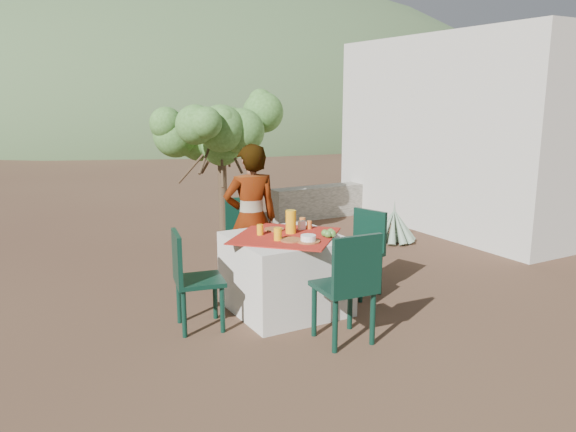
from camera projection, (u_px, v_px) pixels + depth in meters
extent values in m
plane|color=#3E261C|center=(228.00, 316.00, 5.44)|extent=(160.00, 160.00, 0.00)
cube|color=beige|center=(286.00, 273.00, 5.54)|extent=(1.02, 1.02, 0.75)
cube|color=maroon|center=(285.00, 236.00, 5.46)|extent=(1.30, 1.30, 0.01)
cylinder|color=black|center=(235.00, 267.00, 6.22)|extent=(0.05, 0.05, 0.47)
cylinder|color=black|center=(266.00, 265.00, 6.30)|extent=(0.05, 0.05, 0.47)
cylinder|color=black|center=(230.00, 258.00, 6.55)|extent=(0.05, 0.05, 0.47)
cylinder|color=black|center=(260.00, 256.00, 6.64)|extent=(0.05, 0.05, 0.47)
cube|color=black|center=(247.00, 242.00, 6.38)|extent=(0.53, 0.53, 0.04)
cube|color=black|center=(244.00, 217.00, 6.51)|extent=(0.43, 0.15, 0.46)
cylinder|color=black|center=(350.00, 303.00, 5.10)|extent=(0.05, 0.05, 0.49)
cylinder|color=black|center=(314.00, 310.00, 4.95)|extent=(0.05, 0.05, 0.49)
cylinder|color=black|center=(373.00, 317.00, 4.77)|extent=(0.05, 0.05, 0.49)
cylinder|color=black|center=(335.00, 325.00, 4.62)|extent=(0.05, 0.05, 0.49)
cube|color=black|center=(344.00, 287.00, 4.81)|extent=(0.49, 0.49, 0.04)
cube|color=black|center=(357.00, 264.00, 4.57)|extent=(0.46, 0.07, 0.48)
cylinder|color=black|center=(222.00, 309.00, 5.02)|extent=(0.04, 0.04, 0.45)
cylinder|color=black|center=(215.00, 296.00, 5.34)|extent=(0.04, 0.04, 0.45)
cylinder|color=black|center=(184.00, 313.00, 4.92)|extent=(0.04, 0.04, 0.45)
cylinder|color=black|center=(179.00, 300.00, 5.24)|extent=(0.04, 0.04, 0.45)
cube|color=black|center=(199.00, 281.00, 5.08)|extent=(0.49, 0.49, 0.04)
cube|color=black|center=(177.00, 257.00, 4.97)|extent=(0.12, 0.42, 0.44)
cylinder|color=black|center=(336.00, 274.00, 6.00)|extent=(0.04, 0.04, 0.44)
cylinder|color=black|center=(361.00, 281.00, 5.77)|extent=(0.04, 0.04, 0.44)
cylinder|color=black|center=(355.00, 268.00, 6.23)|extent=(0.04, 0.04, 0.44)
cylinder|color=black|center=(380.00, 274.00, 6.00)|extent=(0.04, 0.04, 0.44)
cube|color=black|center=(358.00, 254.00, 5.95)|extent=(0.51, 0.51, 0.04)
cube|color=black|center=(370.00, 230.00, 6.03)|extent=(0.15, 0.41, 0.44)
imported|color=#8C6651|center=(251.00, 219.00, 5.98)|extent=(0.65, 0.49, 1.61)
cylinder|color=#4E3B27|center=(223.00, 195.00, 7.94)|extent=(0.12, 0.12, 1.42)
sphere|color=#376424|center=(222.00, 145.00, 7.79)|extent=(0.61, 0.61, 0.61)
sphere|color=#376424|center=(257.00, 133.00, 8.03)|extent=(0.57, 0.57, 0.57)
sphere|color=#376424|center=(184.00, 139.00, 7.62)|extent=(0.53, 0.53, 0.53)
sphere|color=#376424|center=(213.00, 128.00, 8.28)|extent=(0.55, 0.55, 0.55)
sphere|color=#376424|center=(240.00, 144.00, 7.37)|extent=(0.49, 0.49, 0.49)
sphere|color=gray|center=(393.00, 239.00, 8.20)|extent=(0.21, 0.21, 0.21)
cone|color=gray|center=(394.00, 220.00, 8.14)|extent=(0.12, 0.12, 0.62)
cone|color=gray|center=(400.00, 224.00, 8.24)|extent=(0.38, 0.16, 0.52)
cone|color=gray|center=(395.00, 223.00, 8.29)|extent=(0.31, 0.31, 0.54)
cone|color=gray|center=(389.00, 223.00, 8.29)|extent=(0.16, 0.38, 0.53)
cone|color=gray|center=(385.00, 224.00, 8.24)|extent=(0.24, 0.36, 0.54)
cone|color=gray|center=(384.00, 225.00, 8.15)|extent=(0.36, 0.25, 0.54)
cone|color=gray|center=(387.00, 226.00, 8.07)|extent=(0.38, 0.16, 0.52)
cone|color=gray|center=(393.00, 227.00, 8.03)|extent=(0.31, 0.31, 0.54)
cone|color=gray|center=(399.00, 227.00, 8.03)|extent=(0.16, 0.38, 0.53)
cone|color=gray|center=(403.00, 226.00, 8.08)|extent=(0.24, 0.36, 0.54)
cone|color=gray|center=(403.00, 225.00, 8.16)|extent=(0.36, 0.25, 0.54)
cube|color=beige|center=(494.00, 132.00, 9.33)|extent=(3.20, 4.20, 3.00)
cube|color=gray|center=(338.00, 200.00, 10.00)|extent=(2.60, 0.35, 0.55)
ellipsoid|color=#385731|center=(185.00, 124.00, 41.88)|extent=(48.00, 48.00, 20.00)
ellipsoid|color=slate|center=(302.00, 116.00, 58.05)|extent=(36.00, 36.00, 14.00)
cylinder|color=brown|center=(274.00, 229.00, 5.68)|extent=(0.20, 0.20, 0.01)
cylinder|color=brown|center=(291.00, 240.00, 5.26)|extent=(0.21, 0.21, 0.01)
cylinder|color=#FFA910|center=(260.00, 230.00, 5.47)|extent=(0.06, 0.06, 0.10)
cylinder|color=#FFA910|center=(278.00, 234.00, 5.26)|extent=(0.07, 0.07, 0.12)
cylinder|color=#FFA910|center=(291.00, 222.00, 5.53)|extent=(0.10, 0.10, 0.23)
cylinder|color=brown|center=(308.00, 241.00, 5.22)|extent=(0.23, 0.23, 0.01)
cylinder|color=white|center=(308.00, 238.00, 5.21)|extent=(0.14, 0.14, 0.05)
cylinder|color=orange|center=(309.00, 225.00, 5.72)|extent=(0.05, 0.05, 0.08)
cylinder|color=orange|center=(302.00, 222.00, 5.81)|extent=(0.06, 0.06, 0.10)
cube|color=white|center=(302.00, 225.00, 5.68)|extent=(0.08, 0.05, 0.09)
sphere|color=#4B832F|center=(325.00, 233.00, 5.40)|extent=(0.07, 0.07, 0.07)
sphere|color=#4B832F|center=(331.00, 232.00, 5.44)|extent=(0.07, 0.07, 0.07)
sphere|color=#4B832F|center=(332.00, 234.00, 5.38)|extent=(0.07, 0.07, 0.07)
sphere|color=#4B832F|center=(328.00, 234.00, 5.35)|extent=(0.07, 0.07, 0.07)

